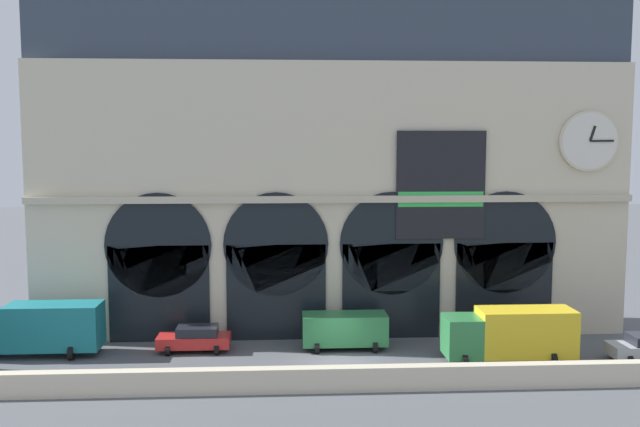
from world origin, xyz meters
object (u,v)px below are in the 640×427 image
Objects in this scene: car_midwest at (195,338)px; van_center at (345,329)px; box_truck_west at (39,327)px; box_truck_mideast at (510,333)px.

car_midwest is 9.20m from van_center.
van_center is (18.38, 0.26, -0.45)m from box_truck_west.
box_truck_mideast reaches higher than car_midwest.
van_center is at bearing 161.80° from box_truck_mideast.
car_midwest is 0.59× the size of box_truck_mideast.
car_midwest is 0.85× the size of van_center.
van_center reaches higher than car_midwest.
box_truck_mideast is (18.55, -3.10, 0.90)m from car_midwest.
car_midwest is (9.19, 0.28, -0.90)m from box_truck_west.
box_truck_west is 18.38m from van_center.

